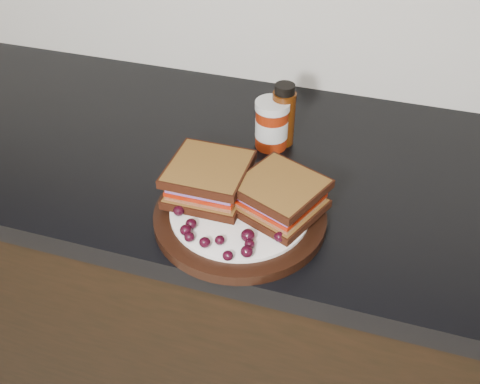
% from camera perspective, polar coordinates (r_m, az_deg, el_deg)
% --- Properties ---
extents(base_cabinets, '(3.96, 0.58, 0.86)m').
position_cam_1_polar(base_cabinets, '(1.40, -8.55, -10.43)').
color(base_cabinets, black).
rests_on(base_cabinets, ground_plane).
extents(countertop, '(3.98, 0.60, 0.04)m').
position_cam_1_polar(countertop, '(1.10, -10.78, 4.90)').
color(countertop, black).
rests_on(countertop, base_cabinets).
extents(plate, '(0.28, 0.28, 0.02)m').
position_cam_1_polar(plate, '(0.87, 0.00, -2.60)').
color(plate, black).
rests_on(plate, countertop).
extents(sandwich_left, '(0.13, 0.13, 0.06)m').
position_cam_1_polar(sandwich_left, '(0.87, -3.33, 1.37)').
color(sandwich_left, brown).
rests_on(sandwich_left, plate).
extents(sandwich_right, '(0.16, 0.16, 0.05)m').
position_cam_1_polar(sandwich_right, '(0.84, 4.30, -0.48)').
color(sandwich_right, brown).
rests_on(sandwich_right, plate).
extents(grape_0, '(0.02, 0.02, 0.02)m').
position_cam_1_polar(grape_0, '(0.85, -6.55, -2.00)').
color(grape_0, black).
rests_on(grape_0, plate).
extents(grape_1, '(0.02, 0.02, 0.02)m').
position_cam_1_polar(grape_1, '(0.82, -5.24, -3.42)').
color(grape_1, black).
rests_on(grape_1, plate).
extents(grape_2, '(0.02, 0.02, 0.02)m').
position_cam_1_polar(grape_2, '(0.81, -5.81, -4.07)').
color(grape_2, black).
rests_on(grape_2, plate).
extents(grape_3, '(0.02, 0.02, 0.02)m').
position_cam_1_polar(grape_3, '(0.81, -5.42, -4.80)').
color(grape_3, black).
rests_on(grape_3, plate).
extents(grape_4, '(0.02, 0.02, 0.02)m').
position_cam_1_polar(grape_4, '(0.79, -3.78, -5.39)').
color(grape_4, black).
rests_on(grape_4, plate).
extents(grape_5, '(0.02, 0.02, 0.01)m').
position_cam_1_polar(grape_5, '(0.80, -2.17, -5.16)').
color(grape_5, black).
rests_on(grape_5, plate).
extents(grape_6, '(0.02, 0.02, 0.01)m').
position_cam_1_polar(grape_6, '(0.78, -1.31, -6.80)').
color(grape_6, black).
rests_on(grape_6, plate).
extents(grape_7, '(0.02, 0.02, 0.02)m').
position_cam_1_polar(grape_7, '(0.78, 0.73, -6.36)').
color(grape_7, black).
rests_on(grape_7, plate).
extents(grape_8, '(0.02, 0.02, 0.01)m').
position_cam_1_polar(grape_8, '(0.79, 1.03, -5.60)').
color(grape_8, black).
rests_on(grape_8, plate).
extents(grape_9, '(0.02, 0.02, 0.02)m').
position_cam_1_polar(grape_9, '(0.80, 0.83, -4.67)').
color(grape_9, black).
rests_on(grape_9, plate).
extents(grape_10, '(0.02, 0.02, 0.02)m').
position_cam_1_polar(grape_10, '(0.80, 4.22, -4.79)').
color(grape_10, black).
rests_on(grape_10, plate).
extents(grape_11, '(0.02, 0.02, 0.02)m').
position_cam_1_polar(grape_11, '(0.82, 3.60, -3.67)').
color(grape_11, black).
rests_on(grape_11, plate).
extents(grape_12, '(0.02, 0.02, 0.02)m').
position_cam_1_polar(grape_12, '(0.82, 5.46, -3.92)').
color(grape_12, black).
rests_on(grape_12, plate).
extents(grape_13, '(0.02, 0.02, 0.02)m').
position_cam_1_polar(grape_13, '(0.85, 6.66, -1.93)').
color(grape_13, black).
rests_on(grape_13, plate).
extents(grape_14, '(0.02, 0.02, 0.02)m').
position_cam_1_polar(grape_14, '(0.86, 5.64, -1.06)').
color(grape_14, black).
rests_on(grape_14, plate).
extents(grape_15, '(0.02, 0.02, 0.02)m').
position_cam_1_polar(grape_15, '(0.86, 3.95, -0.98)').
color(grape_15, black).
rests_on(grape_15, plate).
extents(grape_16, '(0.02, 0.02, 0.02)m').
position_cam_1_polar(grape_16, '(0.91, -1.32, 1.37)').
color(grape_16, black).
rests_on(grape_16, plate).
extents(grape_17, '(0.02, 0.02, 0.02)m').
position_cam_1_polar(grape_17, '(0.90, -1.43, 1.06)').
color(grape_17, black).
rests_on(grape_17, plate).
extents(grape_18, '(0.02, 0.02, 0.02)m').
position_cam_1_polar(grape_18, '(0.89, -3.97, 0.42)').
color(grape_18, black).
rests_on(grape_18, plate).
extents(grape_19, '(0.02, 0.02, 0.02)m').
position_cam_1_polar(grape_19, '(0.89, -4.36, 0.31)').
color(grape_19, black).
rests_on(grape_19, plate).
extents(grape_20, '(0.02, 0.02, 0.02)m').
position_cam_1_polar(grape_20, '(0.86, -4.09, -1.24)').
color(grape_20, black).
rests_on(grape_20, plate).
extents(grape_21, '(0.02, 0.02, 0.02)m').
position_cam_1_polar(grape_21, '(0.86, -4.61, -1.35)').
color(grape_21, black).
rests_on(grape_21, plate).
extents(grape_22, '(0.02, 0.02, 0.02)m').
position_cam_1_polar(grape_22, '(0.89, -2.03, 0.32)').
color(grape_22, black).
rests_on(grape_22, plate).
extents(grape_23, '(0.02, 0.02, 0.02)m').
position_cam_1_polar(grape_23, '(0.90, -4.96, 0.98)').
color(grape_23, black).
rests_on(grape_23, plate).
extents(grape_24, '(0.02, 0.02, 0.02)m').
position_cam_1_polar(grape_24, '(0.87, -4.40, -0.52)').
color(grape_24, black).
rests_on(grape_24, plate).
extents(condiment_jar, '(0.08, 0.08, 0.10)m').
position_cam_1_polar(condiment_jar, '(1.02, 3.41, 7.21)').
color(condiment_jar, maroon).
rests_on(condiment_jar, countertop).
extents(oil_bottle, '(0.06, 0.06, 0.12)m').
position_cam_1_polar(oil_bottle, '(1.02, 4.65, 8.24)').
color(oil_bottle, '#451D06').
rests_on(oil_bottle, countertop).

